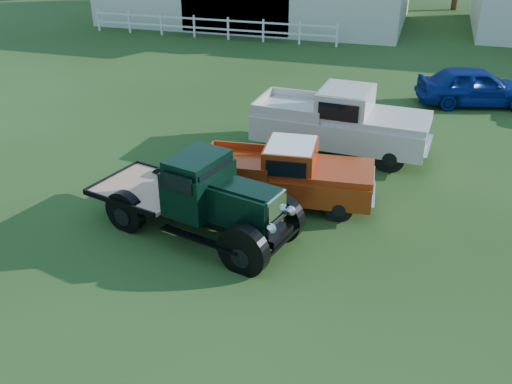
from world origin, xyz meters
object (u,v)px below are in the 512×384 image
(white_pickup, at_px, (341,121))
(misc_car_blue, at_px, (476,86))
(red_pickup, at_px, (287,173))
(vintage_flatbed, at_px, (196,195))

(white_pickup, xyz_separation_m, misc_car_blue, (4.19, 5.91, -0.27))
(white_pickup, bearing_deg, red_pickup, -98.15)
(vintage_flatbed, height_order, white_pickup, vintage_flatbed)
(white_pickup, bearing_deg, misc_car_blue, 58.81)
(vintage_flatbed, bearing_deg, white_pickup, 81.31)
(vintage_flatbed, xyz_separation_m, red_pickup, (1.66, 2.07, -0.17))
(vintage_flatbed, bearing_deg, misc_car_blue, 74.79)
(vintage_flatbed, distance_m, misc_car_blue, 13.38)
(red_pickup, distance_m, white_pickup, 3.72)
(vintage_flatbed, distance_m, white_pickup, 6.21)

